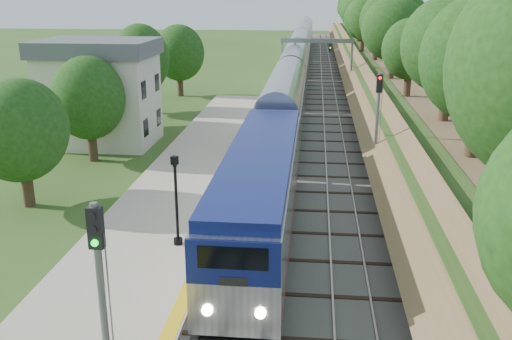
# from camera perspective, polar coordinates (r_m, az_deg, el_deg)

# --- Properties ---
(trackbed) EXTENTS (9.50, 170.00, 0.28)m
(trackbed) POSITION_cam_1_polar(r_m,az_deg,el_deg) (72.80, 5.59, 8.46)
(trackbed) COLOR #4C4944
(trackbed) RESTS_ON ground
(platform) EXTENTS (6.40, 68.00, 0.38)m
(platform) POSITION_cam_1_polar(r_m,az_deg,el_deg) (31.04, -8.61, -4.10)
(platform) COLOR #AB9F8A
(platform) RESTS_ON ground
(yellow_stripe) EXTENTS (0.55, 68.00, 0.01)m
(yellow_stripe) POSITION_cam_1_polar(r_m,az_deg,el_deg) (30.41, -3.40, -4.00)
(yellow_stripe) COLOR gold
(yellow_stripe) RESTS_ON platform
(embankment) EXTENTS (10.64, 170.00, 11.70)m
(embankment) POSITION_cam_1_polar(r_m,az_deg,el_deg) (72.97, 12.30, 9.66)
(embankment) COLOR brown
(embankment) RESTS_ON ground
(station_building) EXTENTS (8.60, 6.60, 8.00)m
(station_building) POSITION_cam_1_polar(r_m,az_deg,el_deg) (45.57, -15.35, 7.55)
(station_building) COLOR silver
(station_building) RESTS_ON ground
(signal_gantry) EXTENTS (8.40, 0.38, 6.20)m
(signal_gantry) POSITION_cam_1_polar(r_m,az_deg,el_deg) (67.21, 6.09, 11.77)
(signal_gantry) COLOR slate
(signal_gantry) RESTS_ON ground
(trees_behind_platform) EXTENTS (7.82, 53.32, 7.21)m
(trees_behind_platform) POSITION_cam_1_polar(r_m,az_deg,el_deg) (35.93, -16.40, 5.60)
(trees_behind_platform) COLOR #332316
(trees_behind_platform) RESTS_ON ground
(train) EXTENTS (3.02, 121.29, 4.45)m
(train) POSITION_cam_1_polar(r_m,az_deg,el_deg) (75.85, 4.13, 10.55)
(train) COLOR black
(train) RESTS_ON trackbed
(lamppost_far) EXTENTS (0.42, 0.42, 4.22)m
(lamppost_far) POSITION_cam_1_polar(r_m,az_deg,el_deg) (25.97, -7.94, -3.57)
(lamppost_far) COLOR black
(lamppost_far) RESTS_ON platform
(signal_platform) EXTENTS (0.37, 0.29, 6.29)m
(signal_platform) POSITION_cam_1_polar(r_m,az_deg,el_deg) (15.31, -15.19, -11.69)
(signal_platform) COLOR slate
(signal_platform) RESTS_ON platform
(signal_farside) EXTENTS (0.37, 0.29, 6.74)m
(signal_farside) POSITION_cam_1_polar(r_m,az_deg,el_deg) (35.55, 12.05, 5.33)
(signal_farside) COLOR slate
(signal_farside) RESTS_ON ground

